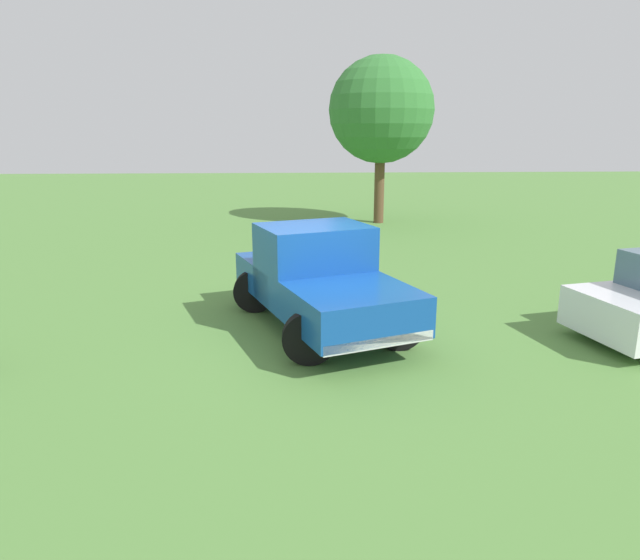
# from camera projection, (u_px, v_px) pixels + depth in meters

# --- Properties ---
(ground_plane) EXTENTS (80.00, 80.00, 0.00)m
(ground_plane) POSITION_uv_depth(u_px,v_px,m) (316.00, 333.00, 10.09)
(ground_plane) COLOR #54843D
(pickup_truck) EXTENTS (3.26, 4.81, 1.83)m
(pickup_truck) POSITION_uv_depth(u_px,v_px,m) (318.00, 276.00, 10.16)
(pickup_truck) COLOR black
(pickup_truck) RESTS_ON ground_plane
(tree_side) EXTENTS (3.90, 3.90, 6.15)m
(tree_side) POSITION_uv_depth(u_px,v_px,m) (381.00, 110.00, 21.18)
(tree_side) COLOR brown
(tree_side) RESTS_ON ground_plane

